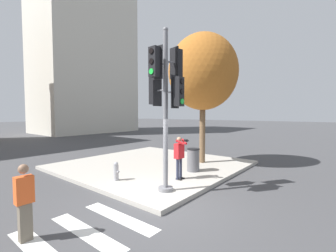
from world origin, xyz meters
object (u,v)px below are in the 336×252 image
object	(u,v)px
street_tree	(203,72)
pedestrian_distant	(24,201)
traffic_signal_pole	(166,92)
person_photographer	(179,154)
fire_hydrant	(116,171)
trash_bin	(193,160)

from	to	relation	value
street_tree	pedestrian_distant	bearing A→B (deg)	-175.64
traffic_signal_pole	street_tree	size ratio (longest dim) A/B	0.80
traffic_signal_pole	person_photographer	size ratio (longest dim) A/B	3.22
pedestrian_distant	fire_hydrant	size ratio (longest dim) A/B	2.30
traffic_signal_pole	person_photographer	bearing A→B (deg)	17.62
pedestrian_distant	trash_bin	bearing A→B (deg)	0.42
person_photographer	pedestrian_distant	size ratio (longest dim) A/B	1.00
traffic_signal_pole	fire_hydrant	distance (m)	3.63
trash_bin	street_tree	bearing A→B (deg)	18.33
traffic_signal_pole	street_tree	world-z (taller)	street_tree
traffic_signal_pole	pedestrian_distant	size ratio (longest dim) A/B	3.23
pedestrian_distant	person_photographer	bearing A→B (deg)	-2.06
pedestrian_distant	fire_hydrant	distance (m)	3.96
person_photographer	pedestrian_distant	bearing A→B (deg)	177.94
street_tree	person_photographer	bearing A→B (deg)	-165.25
person_photographer	fire_hydrant	bearing A→B (deg)	132.63
traffic_signal_pole	pedestrian_distant	world-z (taller)	traffic_signal_pole
traffic_signal_pole	trash_bin	distance (m)	3.88
pedestrian_distant	street_tree	distance (m)	9.28
person_photographer	trash_bin	world-z (taller)	person_photographer
person_photographer	street_tree	world-z (taller)	street_tree
person_photographer	pedestrian_distant	xyz separation A→B (m)	(-5.25, 0.19, -0.26)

